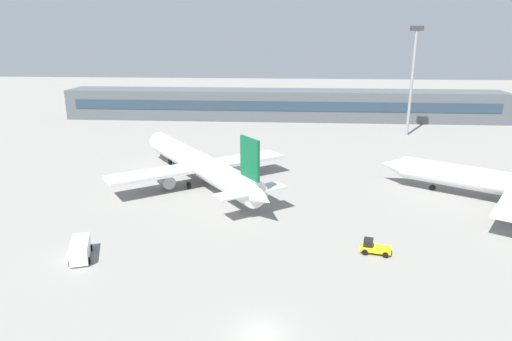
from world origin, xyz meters
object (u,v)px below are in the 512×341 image
airplane_mid (197,163)px  service_van_white (80,249)px  floodlight_tower_west (413,74)px  baggage_tug_yellow (374,247)px

airplane_mid → service_van_white: (-8.20, -29.54, -2.42)m
floodlight_tower_west → airplane_mid: bearing=-137.8°
baggage_tug_yellow → floodlight_tower_west: size_ratio=0.14×
service_van_white → airplane_mid: bearing=74.5°
airplane_mid → service_van_white: airplane_mid is taller
airplane_mid → baggage_tug_yellow: size_ratio=10.37×
baggage_tug_yellow → service_van_white: size_ratio=0.69×
baggage_tug_yellow → floodlight_tower_west: (20.53, 68.65, 14.98)m
airplane_mid → baggage_tug_yellow: (26.68, -25.79, -2.74)m
floodlight_tower_west → baggage_tug_yellow: bearing=-106.6°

